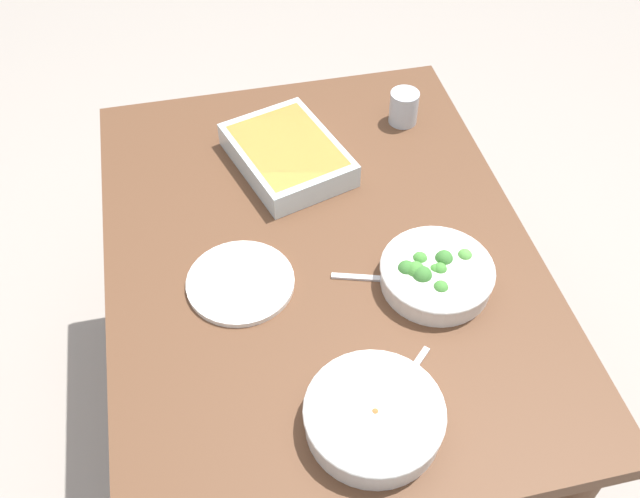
{
  "coord_description": "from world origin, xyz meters",
  "views": [
    {
      "loc": [
        0.99,
        -0.22,
        1.87
      ],
      "look_at": [
        0.0,
        0.0,
        0.74
      ],
      "focal_mm": 40.03,
      "sensor_mm": 36.0,
      "label": 1
    }
  ],
  "objects_px": {
    "broccoli_bowl": "(436,274)",
    "drink_cup": "(404,109)",
    "spoon_by_stew": "(397,391)",
    "baking_dish": "(287,154)",
    "side_plate": "(240,282)",
    "spoon_by_broccoli": "(387,279)",
    "stew_bowl": "(376,416)"
  },
  "relations": [
    {
      "from": "baking_dish",
      "to": "side_plate",
      "type": "xyz_separation_m",
      "value": [
        0.34,
        -0.16,
        -0.03
      ]
    },
    {
      "from": "broccoli_bowl",
      "to": "side_plate",
      "type": "height_order",
      "value": "broccoli_bowl"
    },
    {
      "from": "baking_dish",
      "to": "spoon_by_stew",
      "type": "xyz_separation_m",
      "value": [
        0.65,
        0.08,
        -0.03
      ]
    },
    {
      "from": "broccoli_bowl",
      "to": "drink_cup",
      "type": "height_order",
      "value": "drink_cup"
    },
    {
      "from": "side_plate",
      "to": "spoon_by_stew",
      "type": "xyz_separation_m",
      "value": [
        0.31,
        0.24,
        -0.0
      ]
    },
    {
      "from": "drink_cup",
      "to": "spoon_by_stew",
      "type": "height_order",
      "value": "drink_cup"
    },
    {
      "from": "drink_cup",
      "to": "side_plate",
      "type": "xyz_separation_m",
      "value": [
        0.44,
        -0.48,
        -0.03
      ]
    },
    {
      "from": "stew_bowl",
      "to": "broccoli_bowl",
      "type": "distance_m",
      "value": 0.35
    },
    {
      "from": "spoon_by_stew",
      "to": "baking_dish",
      "type": "bearing_deg",
      "value": -173.38
    },
    {
      "from": "stew_bowl",
      "to": "spoon_by_broccoli",
      "type": "xyz_separation_m",
      "value": [
        -0.31,
        0.11,
        -0.03
      ]
    },
    {
      "from": "stew_bowl",
      "to": "baking_dish",
      "type": "relative_size",
      "value": 0.7
    },
    {
      "from": "broccoli_bowl",
      "to": "spoon_by_stew",
      "type": "relative_size",
      "value": 1.65
    },
    {
      "from": "broccoli_bowl",
      "to": "baking_dish",
      "type": "bearing_deg",
      "value": -152.22
    },
    {
      "from": "drink_cup",
      "to": "baking_dish",
      "type": "bearing_deg",
      "value": -72.45
    },
    {
      "from": "spoon_by_stew",
      "to": "spoon_by_broccoli",
      "type": "relative_size",
      "value": 0.81
    },
    {
      "from": "spoon_by_stew",
      "to": "side_plate",
      "type": "bearing_deg",
      "value": -142.55
    },
    {
      "from": "spoon_by_broccoli",
      "to": "baking_dish",
      "type": "bearing_deg",
      "value": -161.72
    },
    {
      "from": "broccoli_bowl",
      "to": "spoon_by_stew",
      "type": "height_order",
      "value": "broccoli_bowl"
    },
    {
      "from": "spoon_by_stew",
      "to": "spoon_by_broccoli",
      "type": "xyz_separation_m",
      "value": [
        -0.26,
        0.05,
        0.0
      ]
    },
    {
      "from": "stew_bowl",
      "to": "spoon_by_stew",
      "type": "xyz_separation_m",
      "value": [
        -0.05,
        0.06,
        -0.03
      ]
    },
    {
      "from": "side_plate",
      "to": "spoon_by_stew",
      "type": "relative_size",
      "value": 1.57
    },
    {
      "from": "baking_dish",
      "to": "drink_cup",
      "type": "distance_m",
      "value": 0.33
    },
    {
      "from": "broccoli_bowl",
      "to": "baking_dish",
      "type": "height_order",
      "value": "broccoli_bowl"
    },
    {
      "from": "drink_cup",
      "to": "spoon_by_broccoli",
      "type": "height_order",
      "value": "drink_cup"
    },
    {
      "from": "broccoli_bowl",
      "to": "drink_cup",
      "type": "distance_m",
      "value": 0.53
    },
    {
      "from": "stew_bowl",
      "to": "spoon_by_broccoli",
      "type": "bearing_deg",
      "value": 160.34
    },
    {
      "from": "baking_dish",
      "to": "drink_cup",
      "type": "bearing_deg",
      "value": 107.55
    },
    {
      "from": "side_plate",
      "to": "spoon_by_broccoli",
      "type": "xyz_separation_m",
      "value": [
        0.05,
        0.29,
        -0.0
      ]
    },
    {
      "from": "stew_bowl",
      "to": "baking_dish",
      "type": "bearing_deg",
      "value": -178.41
    },
    {
      "from": "drink_cup",
      "to": "spoon_by_broccoli",
      "type": "relative_size",
      "value": 0.49
    },
    {
      "from": "stew_bowl",
      "to": "broccoli_bowl",
      "type": "height_order",
      "value": "broccoli_bowl"
    },
    {
      "from": "spoon_by_stew",
      "to": "stew_bowl",
      "type": "bearing_deg",
      "value": -46.58
    }
  ]
}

